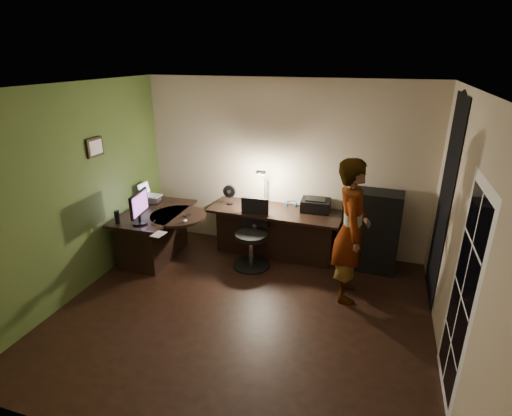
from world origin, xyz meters
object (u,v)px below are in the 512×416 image
(desk_left, at_px, (156,235))
(person, at_px, (351,231))
(monitor, at_px, (139,212))
(cabinet, at_px, (370,231))
(office_chair, at_px, (251,236))
(desk_right, at_px, (275,233))

(desk_left, height_order, person, person)
(desk_left, distance_m, monitor, 0.74)
(cabinet, xyz_separation_m, office_chair, (-1.68, -0.49, -0.10))
(desk_right, bearing_deg, desk_left, -157.10)
(cabinet, distance_m, office_chair, 1.75)
(person, bearing_deg, desk_left, 79.91)
(desk_right, bearing_deg, person, -32.01)
(desk_left, relative_size, cabinet, 1.12)
(person, bearing_deg, cabinet, -21.91)
(desk_left, relative_size, desk_right, 0.66)
(monitor, distance_m, office_chair, 1.64)
(desk_left, bearing_deg, desk_right, 19.64)
(person, bearing_deg, monitor, 89.04)
(desk_right, relative_size, cabinet, 1.69)
(desk_left, bearing_deg, office_chair, 6.36)
(desk_right, xyz_separation_m, person, (1.20, -0.82, 0.56))
(desk_right, xyz_separation_m, monitor, (-1.67, -1.11, 0.57))
(office_chair, bearing_deg, desk_right, 59.02)
(office_chair, bearing_deg, person, -17.48)
(desk_right, xyz_separation_m, cabinet, (1.43, 0.03, 0.22))
(desk_left, relative_size, monitor, 2.66)
(cabinet, xyz_separation_m, person, (-0.23, -0.85, 0.33))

